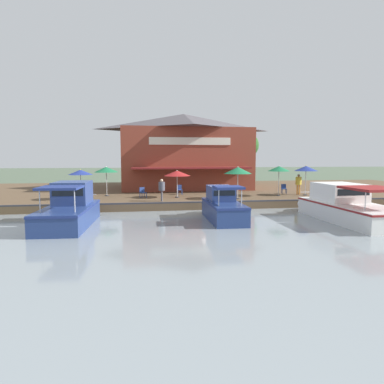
{
  "coord_description": "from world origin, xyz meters",
  "views": [
    {
      "loc": [
        24.08,
        -5.8,
        3.85
      ],
      "look_at": [
        -1.0,
        -1.97,
        1.3
      ],
      "focal_mm": 32.0,
      "sensor_mm": 36.0,
      "label": 1
    }
  ],
  "objects": [
    {
      "name": "patio_umbrella_mid_patio_left",
      "position": [
        -3.68,
        8.41,
        2.92
      ],
      "size": [
        1.99,
        1.99,
        2.58
      ],
      "color": "#B7B7B7",
      "rests_on": "quay_deck"
    },
    {
      "name": "tree_behind_restaurant",
      "position": [
        -19.44,
        -1.51,
        5.05
      ],
      "size": [
        5.38,
        5.13,
        7.15
      ],
      "color": "brown",
      "rests_on": "quay_deck"
    },
    {
      "name": "mooring_post",
      "position": [
        -0.35,
        10.88,
        1.0
      ],
      "size": [
        0.22,
        0.22,
        0.78
      ],
      "color": "#473323",
      "rests_on": "quay_deck"
    },
    {
      "name": "cafe_chair_beside_entrance",
      "position": [
        -2.72,
        10.6,
        1.08
      ],
      "size": [
        0.6,
        0.6,
        0.85
      ],
      "color": "navy",
      "rests_on": "quay_deck"
    },
    {
      "name": "waterfront_restaurant",
      "position": [
        -13.11,
        -1.02,
        4.63
      ],
      "size": [
        11.74,
        13.64,
        7.94
      ],
      "color": "brown",
      "rests_on": "quay_deck"
    },
    {
      "name": "cafe_chair_back_row_seat",
      "position": [
        -5.33,
        7.17,
        1.08
      ],
      "size": [
        0.52,
        0.52,
        0.85
      ],
      "color": "navy",
      "rests_on": "quay_deck"
    },
    {
      "name": "cafe_chair_under_first_umbrella",
      "position": [
        -5.88,
        -2.35,
        1.08
      ],
      "size": [
        0.48,
        0.48,
        0.85
      ],
      "color": "navy",
      "rests_on": "quay_deck"
    },
    {
      "name": "quay_edge_fender",
      "position": [
        -0.1,
        0.0,
        0.65
      ],
      "size": [
        0.2,
        50.4,
        0.1
      ],
      "primitive_type": "cube",
      "color": "#2D2D33",
      "rests_on": "quay_deck"
    },
    {
      "name": "motorboat_distant_upstream",
      "position": [
        3.76,
        -9.71,
        0.91
      ],
      "size": [
        7.49,
        2.71,
        2.39
      ],
      "color": "navy",
      "rests_on": "river_water"
    },
    {
      "name": "person_at_quay_edge",
      "position": [
        -4.26,
        8.05,
        1.74
      ],
      "size": [
        0.51,
        0.51,
        1.8
      ],
      "color": "orange",
      "rests_on": "quay_deck"
    },
    {
      "name": "cafe_chair_facing_river",
      "position": [
        -3.89,
        -5.59,
        1.08
      ],
      "size": [
        0.59,
        0.59,
        0.85
      ],
      "color": "navy",
      "rests_on": "quay_deck"
    },
    {
      "name": "patio_umbrella_mid_patio_right",
      "position": [
        -3.63,
        -2.8,
        2.59
      ],
      "size": [
        2.19,
        2.19,
        2.25
      ],
      "color": "#B7B7B7",
      "rests_on": "quay_deck"
    },
    {
      "name": "patio_umbrella_back_row",
      "position": [
        -5.71,
        -8.62,
        2.85
      ],
      "size": [
        2.02,
        2.02,
        2.52
      ],
      "color": "#B7B7B7",
      "rests_on": "quay_deck"
    },
    {
      "name": "patio_umbrella_far_corner",
      "position": [
        -1.92,
        1.82,
        2.86
      ],
      "size": [
        2.16,
        2.16,
        2.57
      ],
      "color": "#B7B7B7",
      "rests_on": "quay_deck"
    },
    {
      "name": "motorboat_second_along",
      "position": [
        3.59,
        -0.82,
        0.85
      ],
      "size": [
        5.97,
        2.0,
        2.16
      ],
      "color": "navy",
      "rests_on": "river_water"
    },
    {
      "name": "motorboat_outer_channel",
      "position": [
        4.75,
        6.58,
        0.87
      ],
      "size": [
        8.96,
        3.05,
        2.18
      ],
      "color": "white",
      "rests_on": "river_water"
    },
    {
      "name": "quay_deck",
      "position": [
        -11.0,
        0.0,
        0.3
      ],
      "size": [
        22.0,
        56.0,
        0.6
      ],
      "primitive_type": "cube",
      "color": "brown",
      "rests_on": "ground"
    },
    {
      "name": "patio_umbrella_near_quay_edge",
      "position": [
        -3.39,
        -10.35,
        2.72
      ],
      "size": [
        1.87,
        1.87,
        2.36
      ],
      "color": "#B7B7B7",
      "rests_on": "quay_deck"
    },
    {
      "name": "tree_upstream_bank",
      "position": [
        -17.81,
        7.4,
        5.3
      ],
      "size": [
        3.41,
        3.25,
        6.44
      ],
      "color": "brown",
      "rests_on": "quay_deck"
    },
    {
      "name": "person_near_entrance",
      "position": [
        -1.43,
        -4.2,
        1.64
      ],
      "size": [
        0.47,
        0.47,
        1.66
      ],
      "color": "#4C4C56",
      "rests_on": "quay_deck"
    },
    {
      "name": "patio_umbrella_by_entrance",
      "position": [
        -3.56,
        5.9,
        2.91
      ],
      "size": [
        1.9,
        1.9,
        2.58
      ],
      "color": "#B7B7B7",
      "rests_on": "quay_deck"
    },
    {
      "name": "ground_plane",
      "position": [
        0.0,
        0.0,
        0.0
      ],
      "size": [
        220.0,
        220.0,
        0.0
      ],
      "primitive_type": "plane",
      "color": "#4C5B47"
    }
  ]
}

